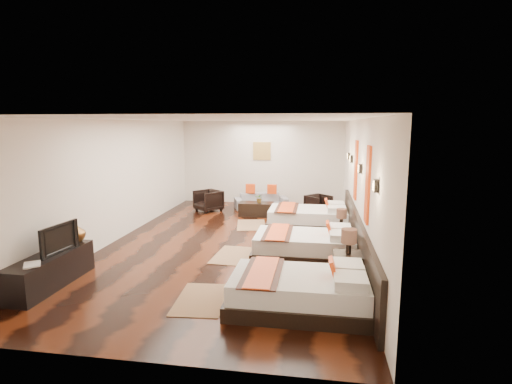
% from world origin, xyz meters
% --- Properties ---
extents(floor, '(5.50, 9.50, 0.01)m').
position_xyz_m(floor, '(0.00, 0.00, 0.00)').
color(floor, black).
rests_on(floor, ground).
extents(ceiling, '(5.50, 9.50, 0.01)m').
position_xyz_m(ceiling, '(0.00, 0.00, 2.80)').
color(ceiling, white).
rests_on(ceiling, floor).
extents(back_wall, '(5.50, 0.01, 2.80)m').
position_xyz_m(back_wall, '(0.00, 4.75, 1.40)').
color(back_wall, silver).
rests_on(back_wall, floor).
extents(left_wall, '(0.01, 9.50, 2.80)m').
position_xyz_m(left_wall, '(-2.75, 0.00, 1.40)').
color(left_wall, silver).
rests_on(left_wall, floor).
extents(right_wall, '(0.01, 9.50, 2.80)m').
position_xyz_m(right_wall, '(2.75, 0.00, 1.40)').
color(right_wall, silver).
rests_on(right_wall, floor).
extents(headboard_panel, '(0.08, 6.60, 0.90)m').
position_xyz_m(headboard_panel, '(2.71, -0.80, 0.45)').
color(headboard_panel, black).
rests_on(headboard_panel, floor).
extents(bed_near, '(2.08, 1.30, 0.79)m').
position_xyz_m(bed_near, '(1.70, -3.11, 0.27)').
color(bed_near, black).
rests_on(bed_near, floor).
extents(bed_mid, '(2.06, 1.30, 0.79)m').
position_xyz_m(bed_mid, '(1.70, -0.85, 0.27)').
color(bed_mid, black).
rests_on(bed_mid, floor).
extents(bed_far, '(2.10, 1.32, 0.80)m').
position_xyz_m(bed_far, '(1.70, 1.58, 0.27)').
color(bed_far, black).
rests_on(bed_far, floor).
extents(nightstand_a, '(0.49, 0.49, 0.97)m').
position_xyz_m(nightstand_a, '(2.44, -2.07, 0.34)').
color(nightstand_a, black).
rests_on(nightstand_a, floor).
extents(nightstand_b, '(0.43, 0.43, 0.85)m').
position_xyz_m(nightstand_b, '(2.44, 0.12, 0.30)').
color(nightstand_b, black).
rests_on(nightstand_b, floor).
extents(jute_mat_near, '(0.83, 1.25, 0.01)m').
position_xyz_m(jute_mat_near, '(0.16, -3.05, 0.01)').
color(jute_mat_near, '#8B6746').
rests_on(jute_mat_near, floor).
extents(jute_mat_mid, '(0.82, 1.24, 0.01)m').
position_xyz_m(jute_mat_mid, '(0.21, -0.91, 0.01)').
color(jute_mat_mid, '#8B6746').
rests_on(jute_mat_mid, floor).
extents(jute_mat_far, '(0.95, 1.31, 0.01)m').
position_xyz_m(jute_mat_far, '(0.15, 1.64, 0.01)').
color(jute_mat_far, '#8B6746').
rests_on(jute_mat_far, floor).
extents(tv_console, '(0.50, 1.80, 0.55)m').
position_xyz_m(tv_console, '(-2.50, -2.91, 0.28)').
color(tv_console, black).
rests_on(tv_console, floor).
extents(tv, '(0.20, 0.87, 0.50)m').
position_xyz_m(tv, '(-2.45, -2.79, 0.80)').
color(tv, black).
rests_on(tv, tv_console).
extents(book, '(0.38, 0.40, 0.03)m').
position_xyz_m(book, '(-2.50, -3.51, 0.56)').
color(book, black).
rests_on(book, tv_console).
extents(figurine, '(0.37, 0.37, 0.37)m').
position_xyz_m(figurine, '(-2.50, -2.16, 0.74)').
color(figurine, brown).
rests_on(figurine, tv_console).
extents(sofa, '(1.82, 1.21, 0.49)m').
position_xyz_m(sofa, '(0.11, 3.83, 0.25)').
color(sofa, gray).
rests_on(sofa, floor).
extents(armchair_left, '(1.02, 1.02, 0.67)m').
position_xyz_m(armchair_left, '(-1.47, 3.18, 0.33)').
color(armchair_left, black).
rests_on(armchair_left, floor).
extents(armchair_right, '(0.91, 0.90, 0.59)m').
position_xyz_m(armchair_right, '(1.94, 3.29, 0.30)').
color(armchair_right, black).
rests_on(armchair_right, floor).
extents(coffee_table, '(1.00, 0.50, 0.40)m').
position_xyz_m(coffee_table, '(0.11, 2.78, 0.20)').
color(coffee_table, black).
rests_on(coffee_table, floor).
extents(table_plant, '(0.25, 0.22, 0.27)m').
position_xyz_m(table_plant, '(0.21, 2.76, 0.53)').
color(table_plant, '#2B571D').
rests_on(table_plant, coffee_table).
extents(orange_panel_a, '(0.04, 0.40, 1.30)m').
position_xyz_m(orange_panel_a, '(2.73, -1.90, 1.70)').
color(orange_panel_a, '#D86014').
rests_on(orange_panel_a, right_wall).
extents(orange_panel_b, '(0.04, 0.40, 1.30)m').
position_xyz_m(orange_panel_b, '(2.73, 0.30, 1.70)').
color(orange_panel_b, '#D86014').
rests_on(orange_panel_b, right_wall).
extents(sconce_near, '(0.07, 0.12, 0.18)m').
position_xyz_m(sconce_near, '(2.70, -3.00, 1.85)').
color(sconce_near, black).
rests_on(sconce_near, right_wall).
extents(sconce_mid, '(0.07, 0.12, 0.18)m').
position_xyz_m(sconce_mid, '(2.70, -0.80, 1.85)').
color(sconce_mid, black).
rests_on(sconce_mid, right_wall).
extents(sconce_far, '(0.07, 0.12, 0.18)m').
position_xyz_m(sconce_far, '(2.70, 1.40, 1.85)').
color(sconce_far, black).
rests_on(sconce_far, right_wall).
extents(sconce_lounge, '(0.07, 0.12, 0.18)m').
position_xyz_m(sconce_lounge, '(2.70, 2.30, 1.85)').
color(sconce_lounge, black).
rests_on(sconce_lounge, right_wall).
extents(gold_artwork, '(0.60, 0.04, 0.60)m').
position_xyz_m(gold_artwork, '(0.00, 4.73, 1.80)').
color(gold_artwork, '#AD873F').
rests_on(gold_artwork, back_wall).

